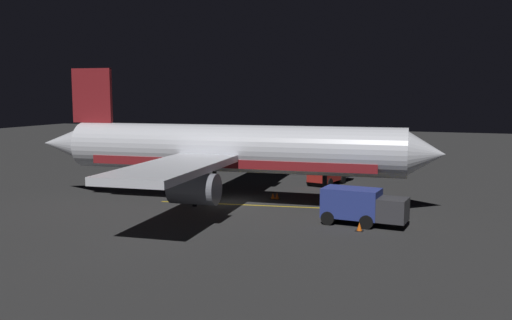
{
  "coord_description": "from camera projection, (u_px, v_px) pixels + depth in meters",
  "views": [
    {
      "loc": [
        40.32,
        16.91,
        8.69
      ],
      "look_at": [
        0.0,
        2.0,
        3.5
      ],
      "focal_mm": 39.01,
      "sensor_mm": 36.0,
      "label": 1
    }
  ],
  "objects": [
    {
      "name": "ground_plane",
      "position": [
        233.0,
        204.0,
        44.42
      ],
      "size": [
        180.0,
        180.0,
        0.2
      ],
      "primitive_type": "cube",
      "color": "#2E2E2E"
    },
    {
      "name": "apron_guide_stripe",
      "position": [
        280.0,
        206.0,
        42.87
      ],
      "size": [
        3.19,
        19.04,
        0.01
      ],
      "primitive_type": "cube",
      "rotation": [
        0.0,
        0.0,
        0.15
      ],
      "color": "gold",
      "rests_on": "ground_plane"
    },
    {
      "name": "airliner",
      "position": [
        226.0,
        151.0,
        44.06
      ],
      "size": [
        29.75,
        33.51,
        10.75
      ],
      "color": "silver",
      "rests_on": "ground_plane"
    },
    {
      "name": "baggage_truck",
      "position": [
        360.0,
        206.0,
        36.77
      ],
      "size": [
        2.64,
        5.68,
        2.4
      ],
      "color": "navy",
      "rests_on": "ground_plane"
    },
    {
      "name": "catering_truck",
      "position": [
        329.0,
        171.0,
        53.24
      ],
      "size": [
        6.16,
        3.4,
        2.35
      ],
      "color": "maroon",
      "rests_on": "ground_plane"
    },
    {
      "name": "ground_crew_worker",
      "position": [
        366.0,
        198.0,
        41.37
      ],
      "size": [
        0.4,
        0.4,
        1.74
      ],
      "color": "black",
      "rests_on": "ground_plane"
    },
    {
      "name": "traffic_cone_near_left",
      "position": [
        277.0,
        196.0,
        45.7
      ],
      "size": [
        0.5,
        0.5,
        0.55
      ],
      "color": "#EA590F",
      "rests_on": "ground_plane"
    },
    {
      "name": "traffic_cone_near_right",
      "position": [
        273.0,
        196.0,
        45.78
      ],
      "size": [
        0.5,
        0.5,
        0.55
      ],
      "color": "#EA590F",
      "rests_on": "ground_plane"
    },
    {
      "name": "traffic_cone_under_wing",
      "position": [
        359.0,
        227.0,
        35.18
      ],
      "size": [
        0.5,
        0.5,
        0.55
      ],
      "color": "#EA590F",
      "rests_on": "ground_plane"
    }
  ]
}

